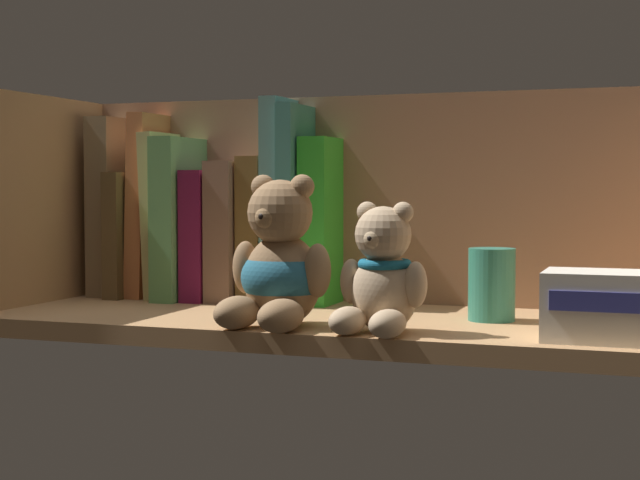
{
  "coord_description": "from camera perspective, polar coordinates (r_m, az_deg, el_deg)",
  "views": [
    {
      "loc": [
        31.4,
        -97.54,
        15.56
      ],
      "look_at": [
        -3.11,
        0.0,
        10.06
      ],
      "focal_mm": 54.97,
      "sensor_mm": 36.0,
      "label": 1
    }
  ],
  "objects": [
    {
      "name": "book_7",
      "position": [
        1.18,
        -3.35,
        0.65
      ],
      "size": [
        2.91,
        9.97,
        17.28
      ],
      "primitive_type": "cube",
      "color": "brown",
      "rests_on": "shelf_board"
    },
    {
      "name": "book_9",
      "position": [
        1.16,
        -1.06,
        2.08
      ],
      "size": [
        1.91,
        12.39,
        23.21
      ],
      "primitive_type": "cube",
      "color": "#3A7A72",
      "rests_on": "shelf_board"
    },
    {
      "name": "book_5",
      "position": [
        1.21,
        -6.29,
        0.31
      ],
      "size": [
        2.83,
        12.73,
        15.65
      ],
      "primitive_type": "cube",
      "color": "maroon",
      "rests_on": "shelf_board"
    },
    {
      "name": "shelf_board",
      "position": [
        1.03,
        1.63,
        -5.05
      ],
      "size": [
        75.67,
        26.84,
        2.0
      ],
      "primitive_type": "cube",
      "color": "tan",
      "rests_on": "ground"
    },
    {
      "name": "pillar_candle",
      "position": [
        1.02,
        9.97,
        -2.57
      ],
      "size": [
        4.78,
        4.78,
        7.42
      ],
      "primitive_type": "cylinder",
      "color": "#2D7A66",
      "rests_on": "shelf_board"
    },
    {
      "name": "book_0",
      "position": [
        1.27,
        -11.8,
        1.91
      ],
      "size": [
        3.21,
        9.38,
        22.38
      ],
      "primitive_type": "cube",
      "color": "#7E6A4E",
      "rests_on": "shelf_board"
    },
    {
      "name": "shelf_side_panel_left",
      "position": [
        1.2,
        -16.2,
        1.81
      ],
      "size": [
        1.6,
        29.24,
        26.47
      ],
      "primitive_type": "cube",
      "color": "tan",
      "rests_on": "ground"
    },
    {
      "name": "teddy_bear_smaller",
      "position": [
        0.92,
        3.61,
        -2.16
      ],
      "size": [
        9.12,
        9.49,
        12.29
      ],
      "color": "tan",
      "rests_on": "shelf_board"
    },
    {
      "name": "book_4",
      "position": [
        1.22,
        -7.64,
        1.26
      ],
      "size": [
        3.07,
        14.95,
        19.61
      ],
      "primitive_type": "cube",
      "color": "#5D9E5C",
      "rests_on": "shelf_board"
    },
    {
      "name": "book_8",
      "position": [
        1.17,
        -2.1,
        2.3
      ],
      "size": [
        2.13,
        10.6,
        24.09
      ],
      "primitive_type": "cube",
      "color": "slate",
      "rests_on": "shelf_board"
    },
    {
      "name": "small_product_box",
      "position": [
        0.91,
        16.44,
        -3.71
      ],
      "size": [
        11.21,
        7.79,
        6.17
      ],
      "color": "silver",
      "rests_on": "shelf_board"
    },
    {
      "name": "book_1",
      "position": [
        1.26,
        -10.65,
        0.35
      ],
      "size": [
        2.12,
        12.95,
        15.5
      ],
      "primitive_type": "cube",
      "color": "brown",
      "rests_on": "shelf_board"
    },
    {
      "name": "shelf_back_panel",
      "position": [
        1.16,
        3.76,
        1.89
      ],
      "size": [
        78.07,
        1.2,
        26.47
      ],
      "primitive_type": "cube",
      "color": "#8D6349",
      "rests_on": "ground"
    },
    {
      "name": "book_6",
      "position": [
        1.2,
        -4.85,
        0.54
      ],
      "size": [
        3.34,
        12.24,
        16.72
      ],
      "primitive_type": "cube",
      "color": "brown",
      "rests_on": "shelf_board"
    },
    {
      "name": "book_3",
      "position": [
        1.24,
        -8.77,
        1.42
      ],
      "size": [
        2.66,
        11.42,
        20.35
      ],
      "primitive_type": "cube",
      "rotation": [
        0.0,
        -0.04,
        0.0
      ],
      "color": "tan",
      "rests_on": "shelf_board"
    },
    {
      "name": "book_10",
      "position": [
        1.15,
        0.27,
        1.13
      ],
      "size": [
        3.28,
        9.82,
        19.42
      ],
      "primitive_type": "cube",
      "color": "green",
      "rests_on": "shelf_board"
    },
    {
      "name": "teddy_bear_larger",
      "position": [
        0.96,
        -2.37,
        -1.57
      ],
      "size": [
        11.05,
        11.81,
        14.9
      ],
      "color": "#93704C",
      "rests_on": "shelf_board"
    },
    {
      "name": "book_2",
      "position": [
        1.25,
        -9.7,
        1.99
      ],
      "size": [
        2.93,
        9.95,
        22.78
      ],
      "primitive_type": "cube",
      "rotation": [
        0.0,
        0.03,
        0.0
      ],
      "color": "#C26F40",
      "rests_on": "shelf_board"
    }
  ]
}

